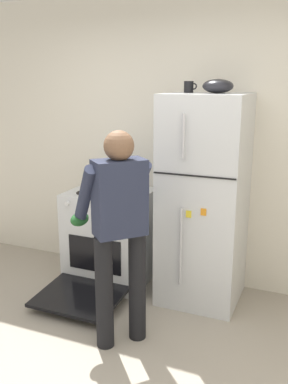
# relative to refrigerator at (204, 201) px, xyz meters

# --- Properties ---
(kitchen_wall_back) EXTENTS (6.00, 0.10, 2.70)m
(kitchen_wall_back) POSITION_rel_refrigerator_xyz_m (-0.37, 0.38, 0.44)
(kitchen_wall_back) COLOR silver
(kitchen_wall_back) RESTS_ON ground
(refrigerator) EXTENTS (0.68, 0.72, 1.82)m
(refrigerator) POSITION_rel_refrigerator_xyz_m (0.00, 0.00, 0.00)
(refrigerator) COLOR silver
(refrigerator) RESTS_ON ground
(stove_range) EXTENTS (0.76, 1.21, 0.90)m
(stove_range) POSITION_rel_refrigerator_xyz_m (-0.92, -0.02, -0.47)
(stove_range) COLOR silver
(stove_range) RESTS_ON ground
(person_cook) EXTENTS (0.64, 0.67, 1.60)m
(person_cook) POSITION_rel_refrigerator_xyz_m (-0.38, -0.90, 0.04)
(person_cook) COLOR black
(person_cook) RESTS_ON ground
(red_pot) EXTENTS (0.33, 0.23, 0.12)m
(red_pot) POSITION_rel_refrigerator_xyz_m (-0.76, -0.05, 0.06)
(red_pot) COLOR #19479E
(red_pot) RESTS_ON stove_range
(coffee_mug) EXTENTS (0.11, 0.08, 0.10)m
(coffee_mug) POSITION_rel_refrigerator_xyz_m (-0.18, 0.05, 0.96)
(coffee_mug) COLOR black
(coffee_mug) RESTS_ON refrigerator
(pepper_mill) EXTENTS (0.05, 0.05, 0.15)m
(pepper_mill) POSITION_rel_refrigerator_xyz_m (-1.22, 0.20, 0.07)
(pepper_mill) COLOR brown
(pepper_mill) RESTS_ON stove_range
(mixing_bowl) EXTENTS (0.25, 0.25, 0.11)m
(mixing_bowl) POSITION_rel_refrigerator_xyz_m (0.08, 0.00, 0.97)
(mixing_bowl) COLOR black
(mixing_bowl) RESTS_ON refrigerator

